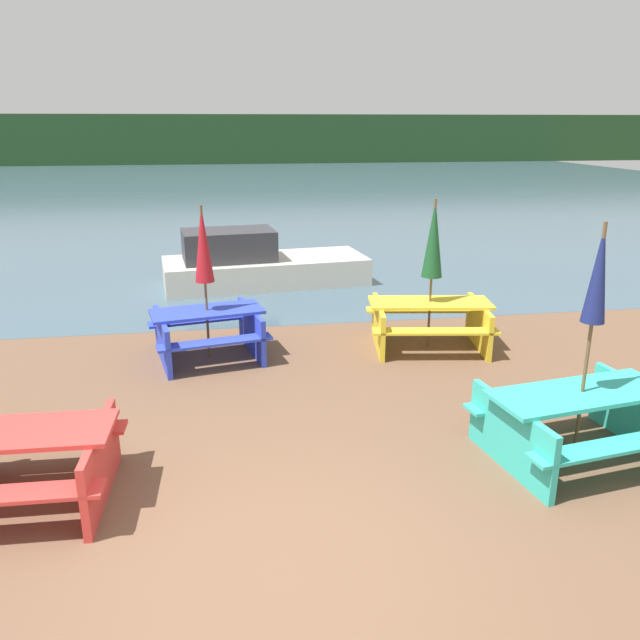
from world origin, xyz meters
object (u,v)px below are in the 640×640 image
picnic_table_red (28,459)px  boat (256,264)px  umbrella_darkgreen (433,239)px  picnic_table_teal (579,417)px  umbrella_navy (598,278)px  umbrella_crimson (203,245)px  picnic_table_yellow (429,319)px  picnic_table_blue (208,329)px

picnic_table_red → boat: bearing=72.1°
umbrella_darkgreen → boat: bearing=118.7°
picnic_table_teal → umbrella_navy: umbrella_navy is taller
umbrella_crimson → picnic_table_teal: bearing=-42.8°
picnic_table_yellow → picnic_table_blue: (-3.35, 0.05, -0.01)m
picnic_table_blue → umbrella_darkgreen: 3.57m
picnic_table_yellow → picnic_table_teal: bearing=-82.7°
umbrella_navy → boat: bearing=109.9°
picnic_table_red → umbrella_crimson: 4.01m
umbrella_crimson → umbrella_navy: (3.79, -3.51, 0.23)m
umbrella_darkgreen → boat: 5.11m
picnic_table_teal → picnic_table_red: 5.34m
umbrella_crimson → boat: bearing=77.3°
boat → umbrella_darkgreen: bearing=-67.9°
picnic_table_teal → umbrella_darkgreen: umbrella_darkgreen is taller
picnic_table_yellow → umbrella_navy: umbrella_navy is taller
boat → picnic_table_teal: bearing=-76.8°
picnic_table_blue → umbrella_navy: (3.79, -3.51, 1.48)m
picnic_table_blue → picnic_table_teal: bearing=-42.8°
picnic_table_red → umbrella_crimson: umbrella_crimson is taller
umbrella_navy → picnic_table_blue: bearing=137.2°
umbrella_darkgreen → umbrella_crimson: bearing=179.1°
picnic_table_red → picnic_table_teal: bearing=-0.2°
picnic_table_teal → picnic_table_yellow: picnic_table_teal is taller
boat → picnic_table_yellow: bearing=-67.9°
picnic_table_yellow → umbrella_darkgreen: (-0.00, -0.00, 1.23)m
picnic_table_teal → umbrella_navy: bearing=-153.4°
picnic_table_teal → umbrella_crimson: size_ratio=0.92×
umbrella_darkgreen → umbrella_navy: size_ratio=0.93×
umbrella_darkgreen → umbrella_crimson: umbrella_darkgreen is taller
picnic_table_red → umbrella_navy: 5.54m
picnic_table_yellow → umbrella_darkgreen: size_ratio=0.89×
picnic_table_red → umbrella_crimson: bearing=66.0°
boat → umbrella_crimson: bearing=-109.3°
picnic_table_teal → picnic_table_red: picnic_table_teal is taller
umbrella_crimson → umbrella_navy: bearing=-42.8°
umbrella_crimson → picnic_table_red: bearing=-114.0°
picnic_table_red → picnic_table_yellow: 5.98m
umbrella_navy → boat: (-2.82, 7.80, -1.48)m
picnic_table_yellow → umbrella_crimson: size_ratio=0.90×
picnic_table_yellow → picnic_table_blue: 3.35m
picnic_table_yellow → boat: boat is taller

